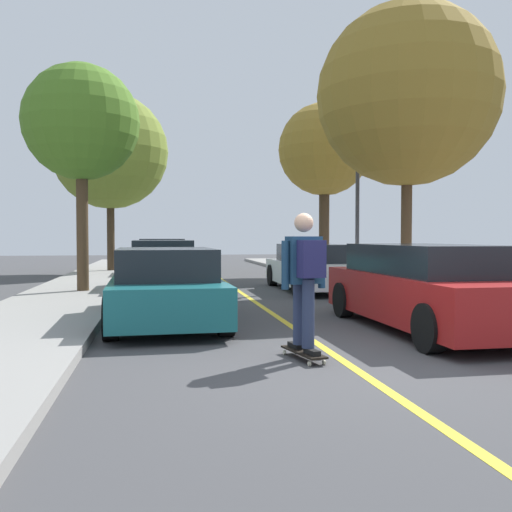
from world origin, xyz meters
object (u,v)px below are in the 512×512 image
parked_car_right_nearest (428,287)px  streetlamp (358,179)px  street_tree_right_near (324,150)px  street_tree_left_nearest (81,123)px  parked_car_left_nearest (165,287)px  parked_car_left_near (162,267)px  fire_hydrant (392,277)px  street_tree_left_near (110,151)px  skateboarder (305,273)px  skateboard (303,352)px  street_tree_right_nearest (408,96)px  parked_car_right_near (313,268)px  parked_car_left_far (161,258)px

parked_car_right_nearest → streetlamp: size_ratio=0.87×
street_tree_right_near → street_tree_left_nearest: bearing=-143.6°
parked_car_left_nearest → parked_car_left_near: size_ratio=1.02×
fire_hydrant → street_tree_left_near: bearing=126.9°
streetlamp → skateboarder: (-4.24, -9.82, -2.18)m
parked_car_left_near → streetlamp: bearing=8.8°
street_tree_left_nearest → skateboard: 9.76m
fire_hydrant → skateboard: (-4.00, -6.63, -0.40)m
street_tree_right_nearest → skateboard: bearing=-123.2°
parked_car_right_near → skateboarder: size_ratio=2.81×
parked_car_right_near → streetlamp: 3.39m
street_tree_right_nearest → skateboarder: street_tree_right_nearest is taller
parked_car_right_nearest → street_tree_right_nearest: 6.96m
parked_car_left_nearest → skateboard: (1.61, -3.04, -0.55)m
parked_car_right_nearest → skateboarder: bearing=-144.3°
street_tree_left_near → parked_car_right_nearest: bearing=-67.9°
parked_car_left_near → skateboard: bearing=-79.7°
parked_car_left_far → street_tree_right_nearest: bearing=-51.8°
street_tree_right_near → fire_hydrant: street_tree_right_near is taller
parked_car_right_nearest → parked_car_right_near: 6.72m
parked_car_left_near → fire_hydrant: parked_car_left_near is taller
parked_car_right_nearest → streetlamp: (1.75, 8.03, 2.54)m
parked_car_right_near → parked_car_left_near: bearing=174.4°
street_tree_left_nearest → street_tree_left_near: bearing=90.0°
streetlamp → parked_car_left_nearest: bearing=-130.9°
parked_car_left_nearest → street_tree_right_near: 13.17m
parked_car_left_nearest → street_tree_left_nearest: 6.51m
street_tree_left_near → skateboarder: size_ratio=4.23×
streetlamp → parked_car_left_far: bearing=140.9°
parked_car_left_far → skateboarder: size_ratio=2.66×
parked_car_right_nearest → skateboarder: (-2.49, -1.79, 0.37)m
parked_car_left_nearest → street_tree_left_near: (-1.97, 13.67, 4.25)m
street_tree_left_nearest → streetlamp: street_tree_left_nearest is taller
fire_hydrant → skateboarder: (-3.99, -6.67, 0.56)m
street_tree_left_nearest → skateboard: (3.58, -8.05, -4.21)m
parked_car_left_near → fire_hydrant: bearing=-21.8°
parked_car_left_near → parked_car_left_nearest: bearing=-90.0°
parked_car_left_far → street_tree_left_near: street_tree_left_near is taller
parked_car_left_far → parked_car_right_near: parked_car_left_far is taller
parked_car_left_far → parked_car_right_nearest: 13.43m
street_tree_right_nearest → skateboarder: (-4.46, -6.87, -3.97)m
parked_car_right_near → street_tree_right_near: street_tree_right_near is taller
parked_car_right_near → parked_car_right_nearest: bearing=-90.0°
parked_car_left_nearest → fire_hydrant: bearing=32.7°
parked_car_right_nearest → fire_hydrant: 5.11m
parked_car_right_near → street_tree_right_nearest: (1.97, -1.65, 4.39)m
parked_car_left_nearest → street_tree_right_near: street_tree_right_near is taller
parked_car_left_near → street_tree_right_near: (6.07, 5.11, 4.05)m
street_tree_left_nearest → skateboarder: size_ratio=3.37×
parked_car_left_nearest → parked_car_left_far: 11.51m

